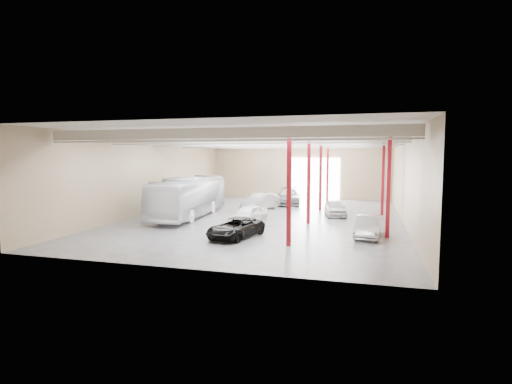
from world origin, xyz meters
The scene contains 8 objects.
depot_shell centered at (0.13, 0.48, 4.98)m, with size 22.12×32.12×7.06m.
coach_bus centered at (-6.70, -1.15, 1.73)m, with size 2.90×12.40×3.45m, color silver.
black_sedan centered at (0.05, -8.60, 0.65)m, with size 2.14×4.65×1.29m, color black.
car_row_a centered at (-0.77, -3.00, 0.70)m, with size 1.66×4.13×1.41m, color white.
car_row_b centered at (-1.81, 4.50, 0.79)m, with size 1.68×4.82×1.59m, color #A8A8AC.
car_row_c centered at (-0.02, 9.70, 0.85)m, with size 2.37×5.83×1.69m, color slate.
car_right_near centered at (8.30, -6.10, 0.70)m, with size 1.48×4.25×1.40m, color #BDBCC2.
car_right_far centered at (5.50, 2.59, 0.71)m, with size 1.69×4.19×1.43m, color silver.
Camera 1 is at (8.20, -32.80, 5.35)m, focal length 28.00 mm.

